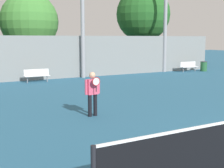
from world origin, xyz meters
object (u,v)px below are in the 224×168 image
object	(u,v)px
tennis_player	(93,91)
tree_green_tall	(29,22)
tree_dark_dense	(143,15)
bench_courtside_near	(189,66)
trash_bin	(204,66)
bench_courtside_far	(37,74)

from	to	relation	value
tennis_player	tree_green_tall	world-z (taller)	tree_green_tall
tennis_player	tree_green_tall	xyz separation A→B (m)	(1.86, 15.66, 3.21)
tree_green_tall	tree_dark_dense	size ratio (longest dim) A/B	0.87
bench_courtside_near	tree_green_tall	distance (m)	13.69
tennis_player	tree_dark_dense	xyz separation A→B (m)	(12.16, 14.40, 4.06)
trash_bin	bench_courtside_near	bearing A→B (deg)	168.92
trash_bin	tennis_player	bearing A→B (deg)	-147.98
bench_courtside_far	tree_green_tall	distance (m)	7.06
tennis_player	trash_bin	xyz separation A→B (m)	(15.10, 9.44, -0.51)
tree_green_tall	tree_dark_dense	xyz separation A→B (m)	(10.31, -1.26, 0.85)
bench_courtside_near	bench_courtside_far	bearing A→B (deg)	-180.00
bench_courtside_far	trash_bin	distance (m)	14.43
bench_courtside_far	tree_green_tall	xyz separation A→B (m)	(1.18, 5.94, 3.63)
tennis_player	tree_green_tall	distance (m)	16.10
bench_courtside_near	trash_bin	bearing A→B (deg)	-11.08
tennis_player	tree_green_tall	size ratio (longest dim) A/B	0.25
tennis_player	trash_bin	size ratio (longest dim) A/B	1.95
trash_bin	tree_dark_dense	distance (m)	7.36
tennis_player	trash_bin	bearing A→B (deg)	28.73
tennis_player	trash_bin	distance (m)	17.82
tennis_player	bench_courtside_near	bearing A→B (deg)	32.19
bench_courtside_near	bench_courtside_far	size ratio (longest dim) A/B	1.02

